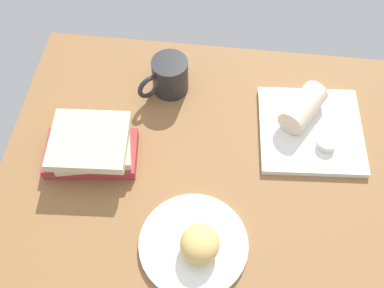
{
  "coord_description": "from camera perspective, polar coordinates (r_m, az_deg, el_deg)",
  "views": [
    {
      "loc": [
        -3.01,
        -50.11,
        101.84
      ],
      "look_at": [
        -9.89,
        9.78,
        7.0
      ],
      "focal_mm": 44.26,
      "sensor_mm": 36.0,
      "label": 1
    }
  ],
  "objects": [
    {
      "name": "dining_table",
      "position": [
        1.12,
        4.49,
        -6.08
      ],
      "size": [
        110.0,
        90.0,
        4.0
      ],
      "primitive_type": "cube",
      "color": "olive",
      "rests_on": "ground"
    },
    {
      "name": "round_plate",
      "position": [
        1.04,
        0.18,
        -12.01
      ],
      "size": [
        23.52,
        23.52,
        1.4
      ],
      "primitive_type": "cylinder",
      "color": "white",
      "rests_on": "dining_table"
    },
    {
      "name": "scone_pastry",
      "position": [
        1.0,
        0.95,
        -11.92
      ],
      "size": [
        8.52,
        9.24,
        6.36
      ],
      "primitive_type": "ellipsoid",
      "rotation": [
        0.0,
        0.0,
        1.54
      ],
      "color": "#DAB765",
      "rests_on": "round_plate"
    },
    {
      "name": "square_plate",
      "position": [
        1.21,
        14.09,
        1.61
      ],
      "size": [
        26.88,
        26.88,
        1.6
      ],
      "primitive_type": "cube",
      "rotation": [
        0.0,
        0.0,
        0.07
      ],
      "color": "white",
      "rests_on": "dining_table"
    },
    {
      "name": "sauce_cup",
      "position": [
        1.17,
        15.9,
        0.12
      ],
      "size": [
        4.63,
        4.63,
        2.03
      ],
      "color": "silver",
      "rests_on": "square_plate"
    },
    {
      "name": "breakfast_wrap",
      "position": [
        1.19,
        13.22,
        4.3
      ],
      "size": [
        12.37,
        14.55,
        6.67
      ],
      "primitive_type": "cylinder",
      "rotation": [
        1.57,
        0.0,
        2.6
      ],
      "color": "beige",
      "rests_on": "square_plate"
    },
    {
      "name": "book_stack",
      "position": [
        1.13,
        -12.05,
        -0.36
      ],
      "size": [
        22.82,
        17.78,
        8.16
      ],
      "color": "#A53338",
      "rests_on": "dining_table"
    },
    {
      "name": "coffee_mug",
      "position": [
        1.22,
        -2.8,
        8.2
      ],
      "size": [
        12.27,
        11.77,
        9.85
      ],
      "color": "#262628",
      "rests_on": "dining_table"
    }
  ]
}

